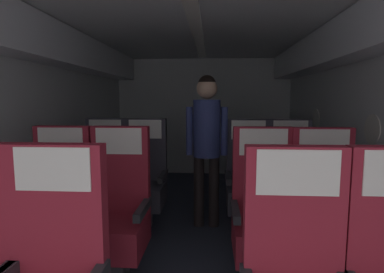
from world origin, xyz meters
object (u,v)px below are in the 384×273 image
Objects in this scene: seat_c_left_aisle at (144,181)px; seat_c_right_aisle at (291,184)px; seat_b_right_aisle at (325,220)px; seat_c_left_window at (104,180)px; seat_b_right_window at (263,218)px; flight_attendant at (207,135)px; seat_b_left_aisle at (117,215)px; seat_c_right_window at (248,183)px; seat_b_left_window at (58,214)px.

seat_c_right_aisle is (1.53, -0.01, 0.00)m from seat_c_left_aisle.
seat_c_left_window is at bearing 153.40° from seat_b_right_aisle.
seat_b_right_aisle is 1.00× the size of seat_b_right_window.
seat_c_left_aisle is at bearing -0.60° from seat_c_left_window.
seat_c_right_aisle is at bearing 9.99° from flight_attendant.
seat_b_right_aisle and seat_c_left_aisle have the same top height.
seat_b_left_aisle and seat_c_right_window have the same top height.
seat_b_left_aisle is at bearing 0.15° from seat_b_left_window.
seat_b_right_window is 1.00× the size of seat_c_right_aisle.
seat_b_left_window is at bearing -179.41° from seat_b_right_window.
seat_c_left_aisle is 1.00× the size of seat_c_right_aisle.
seat_b_right_window is 1.00× the size of seat_c_right_window.
seat_b_left_window is 1.57m from flight_attendant.
flight_attendant is (-0.43, 0.04, 0.50)m from seat_c_right_window.
seat_b_right_window is 1.00× the size of seat_c_left_aisle.
seat_b_left_window and seat_c_right_window have the same top height.
seat_c_left_aisle is 1.09m from seat_c_right_window.
seat_b_right_aisle is 0.43m from seat_b_right_window.
flight_attendant is (0.65, 1.00, 0.50)m from seat_b_left_aisle.
seat_c_right_window is 0.72× the size of flight_attendant.
seat_b_left_aisle is at bearing -179.23° from seat_b_right_window.
seat_b_right_aisle is (1.52, -0.01, 0.00)m from seat_b_left_aisle.
seat_c_right_window is at bearing 32.02° from seat_b_left_window.
seat_b_left_aisle is 0.72× the size of flight_attendant.
seat_b_right_window is at bearing 0.77° from seat_b_left_aisle.
seat_b_right_aisle is 1.81m from seat_c_left_aisle.
seat_b_left_window is at bearing -114.56° from seat_c_left_aisle.
seat_c_left_window is 1.00× the size of seat_c_left_aisle.
seat_b_right_window is (1.54, 0.02, 0.00)m from seat_b_left_window.
seat_c_right_window is at bearing 41.59° from seat_b_left_aisle.
seat_b_right_aisle is 0.72× the size of flight_attendant.
seat_b_left_aisle and seat_b_right_window have the same top height.
seat_b_left_aisle is 1.45m from seat_c_right_window.
seat_b_right_aisle is at bearing -2.81° from seat_b_right_window.
seat_c_left_window is 0.44m from seat_c_left_aisle.
seat_b_left_window is 1.00× the size of seat_c_right_aisle.
seat_b_left_aisle and seat_c_right_aisle have the same top height.
seat_c_right_aisle is at bearing 65.68° from seat_b_right_window.
seat_b_left_aisle is at bearing -65.32° from seat_c_left_window.
flight_attendant is at bearing 175.29° from seat_c_right_window.
seat_c_left_aisle is (0.45, 0.97, 0.00)m from seat_b_left_window.
seat_c_left_aisle and seat_c_right_window have the same top height.
seat_b_left_window and seat_b_right_window have the same top height.
seat_c_right_window is at bearing 90.23° from seat_b_right_window.
seat_c_right_aisle is 1.00m from flight_attendant.
seat_c_left_aisle is at bearing -165.86° from flight_attendant.
seat_b_right_window and seat_c_right_window have the same top height.
seat_b_left_aisle and seat_c_left_aisle have the same top height.
seat_b_right_aisle is 1.00× the size of seat_c_left_window.
flight_attendant is at bearing 56.90° from seat_b_left_aisle.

